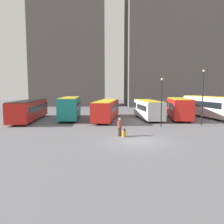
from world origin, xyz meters
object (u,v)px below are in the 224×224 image
object	(u,v)px
bus_4	(179,108)
lamp_post_1	(162,98)
bus_0	(30,109)
bus_5	(208,106)
bus_3	(148,109)
traveler	(120,125)
bus_2	(107,109)
bus_1	(70,107)
lamp_post_0	(203,94)
suitcase	(124,134)

from	to	relation	value
bus_4	lamp_post_1	size ratio (longest dim) A/B	1.66
bus_0	bus_5	xyz separation A→B (m)	(26.91, 2.56, 0.24)
bus_3	traveler	world-z (taller)	bus_3
bus_2	traveler	bearing A→B (deg)	-166.39
bus_1	bus_3	bearing A→B (deg)	-95.14
bus_4	bus_0	bearing A→B (deg)	101.20
bus_3	lamp_post_1	xyz separation A→B (m)	(0.20, -6.99, 1.81)
bus_3	lamp_post_0	size ratio (longest dim) A/B	1.40
bus_1	suitcase	bearing A→B (deg)	-154.66
bus_1	lamp_post_1	bearing A→B (deg)	-125.58
bus_4	suitcase	bearing A→B (deg)	152.65
lamp_post_1	bus_0	bearing A→B (deg)	160.18
bus_1	bus_3	size ratio (longest dim) A/B	1.03
lamp_post_0	lamp_post_1	world-z (taller)	lamp_post_0
bus_1	bus_3	xyz separation A→B (m)	(11.47, -0.34, -0.23)
bus_5	bus_0	bearing A→B (deg)	88.07
bus_2	traveler	world-z (taller)	bus_2
bus_1	lamp_post_0	world-z (taller)	lamp_post_0
bus_2	lamp_post_1	bearing A→B (deg)	-129.49
bus_5	lamp_post_1	bearing A→B (deg)	124.87
bus_3	lamp_post_1	distance (m)	7.23
bus_5	suitcase	bearing A→B (deg)	126.87
bus_1	bus_3	world-z (taller)	bus_1
lamp_post_0	lamp_post_1	xyz separation A→B (m)	(-5.21, -0.97, -0.54)
bus_1	bus_4	world-z (taller)	bus_1
bus_0	lamp_post_0	bearing A→B (deg)	-106.54
lamp_post_0	bus_5	bearing A→B (deg)	60.27
suitcase	lamp_post_0	bearing A→B (deg)	-74.41
bus_4	bus_3	bearing A→B (deg)	97.13
lamp_post_0	bus_1	bearing A→B (deg)	159.35
bus_1	suitcase	xyz separation A→B (m)	(6.92, -12.60, -1.46)
bus_1	bus_4	xyz separation A→B (m)	(16.01, -0.54, -0.08)
bus_2	lamp_post_0	size ratio (longest dim) A/B	1.82
bus_2	bus_3	world-z (taller)	bus_2
bus_5	lamp_post_0	xyz separation A→B (m)	(-4.45, -7.80, 2.07)
bus_1	bus_2	bearing A→B (deg)	-98.62
bus_0	bus_1	xyz separation A→B (m)	(5.57, 1.12, 0.19)
bus_5	suitcase	distance (m)	20.17
bus_0	suitcase	world-z (taller)	bus_0
bus_4	bus_5	distance (m)	5.68
bus_0	bus_4	xyz separation A→B (m)	(21.58, 0.58, 0.12)
lamp_post_1	bus_2	bearing A→B (deg)	132.51
bus_3	bus_5	distance (m)	10.02
bus_2	suitcase	xyz separation A→B (m)	(1.52, -12.11, -1.25)
traveler	lamp_post_1	size ratio (longest dim) A/B	0.30
bus_1	suitcase	distance (m)	14.44
bus_3	lamp_post_0	world-z (taller)	lamp_post_0
traveler	suitcase	world-z (taller)	traveler
suitcase	lamp_post_0	xyz separation A→B (m)	(9.96, 6.23, 3.58)
bus_1	lamp_post_0	size ratio (longest dim) A/B	1.44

